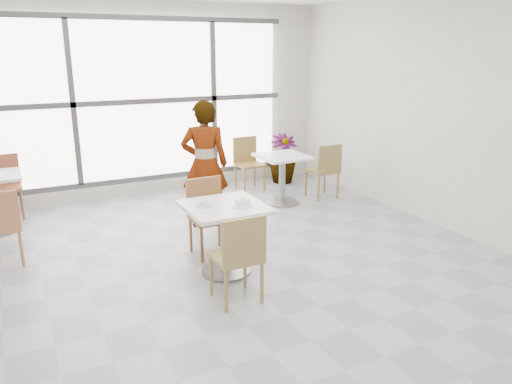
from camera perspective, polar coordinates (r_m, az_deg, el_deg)
name	(u,v)px	position (r m, az deg, el deg)	size (l,w,h in m)	color
floor	(243,277)	(5.23, -1.51, -9.75)	(7.00, 7.00, 0.00)	#9E9EA5
wall_back	(146,101)	(8.05, -12.53, 10.23)	(6.00, 6.00, 0.00)	silver
wall_right	(464,115)	(6.61, 22.83, 8.12)	(7.00, 7.00, 0.00)	silver
window	(147,101)	(7.98, -12.41, 10.19)	(4.60, 0.07, 2.52)	white
main_table	(225,226)	(5.13, -3.58, -3.94)	(0.80, 0.80, 0.75)	white
chair_near	(239,253)	(4.53, -1.92, -7.07)	(0.42, 0.42, 0.87)	olive
chair_far	(208,211)	(5.69, -5.59, -2.16)	(0.42, 0.42, 0.87)	#925D34
oatmeal_bowl	(242,202)	(5.01, -1.59, -1.14)	(0.21, 0.21, 0.09)	white
coffee_cup	(203,204)	(5.02, -6.14, -1.38)	(0.16, 0.13, 0.07)	silver
person	(205,164)	(6.48, -5.93, 3.18)	(0.61, 0.40, 1.67)	black
bg_table_right	(282,172)	(7.49, 3.04, 2.29)	(0.70, 0.70, 0.75)	white
bg_chair_left_far	(5,182)	(7.73, -26.97, 1.05)	(0.42, 0.42, 0.87)	brown
bg_chair_right_near	(325,168)	(7.80, 7.99, 2.81)	(0.42, 0.42, 0.87)	olive
bg_chair_right_far	(248,160)	(8.28, -0.98, 3.75)	(0.42, 0.42, 0.87)	olive
plant_right	(283,159)	(8.71, 3.11, 3.86)	(0.48, 0.48, 0.85)	#4B7432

